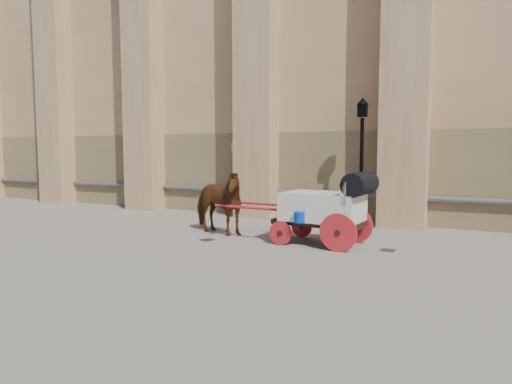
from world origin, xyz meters
The scene contains 6 objects.
ground centered at (0.00, 0.00, 0.00)m, with size 90.00×90.00×0.00m, color slate.
horse centered at (-0.53, 0.12, 0.90)m, with size 0.97×2.13×1.80m, color brown.
carriage centered at (2.74, 0.07, 0.99)m, with size 4.28×1.55×1.84m.
street_lamp centered at (2.86, 3.02, 2.11)m, with size 0.37×0.37×3.95m.
drain_grate_near centered at (-0.29, -0.77, 0.01)m, with size 0.32×0.32×0.01m, color black.
drain_grate_far centered at (4.23, 0.10, 0.01)m, with size 0.32×0.32×0.01m, color black.
Camera 1 is at (6.16, -10.82, 2.36)m, focal length 32.00 mm.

